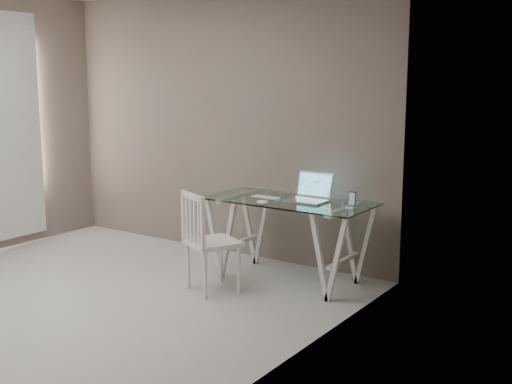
# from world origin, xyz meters

# --- Properties ---
(room) EXTENTS (4.50, 4.52, 2.71)m
(room) POSITION_xyz_m (-0.06, 0.02, 1.72)
(room) COLOR #A9A6A2
(room) RESTS_ON ground
(desk) EXTENTS (1.50, 0.70, 0.75)m
(desk) POSITION_xyz_m (1.14, 1.75, 0.38)
(desk) COLOR silver
(desk) RESTS_ON ground
(chair) EXTENTS (0.53, 0.53, 0.88)m
(chair) POSITION_xyz_m (0.72, 1.08, 0.48)
(chair) COLOR white
(chair) RESTS_ON ground
(laptop) EXTENTS (0.36, 0.32, 0.25)m
(laptop) POSITION_xyz_m (1.30, 1.85, 0.81)
(laptop) COLOR #B9B9BE
(laptop) RESTS_ON desk
(keyboard) EXTENTS (0.28, 0.12, 0.01)m
(keyboard) POSITION_xyz_m (0.91, 1.73, 0.75)
(keyboard) COLOR silver
(keyboard) RESTS_ON desk
(mouse) EXTENTS (0.11, 0.07, 0.04)m
(mouse) POSITION_xyz_m (1.05, 1.46, 0.76)
(mouse) COLOR white
(mouse) RESTS_ON desk
(phone_dock) EXTENTS (0.07, 0.07, 0.14)m
(phone_dock) POSITION_xyz_m (1.76, 1.74, 0.78)
(phone_dock) COLOR white
(phone_dock) RESTS_ON desk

